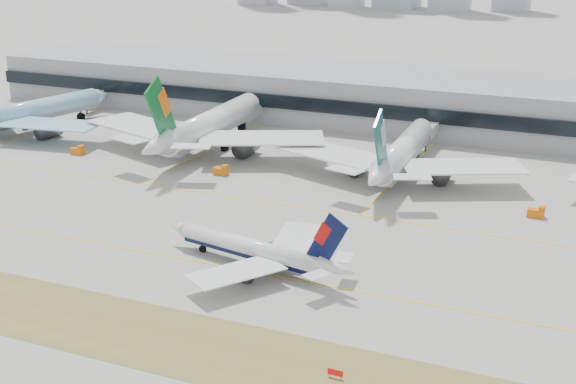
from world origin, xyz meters
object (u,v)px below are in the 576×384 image
at_px(widebody_eva, 208,126).
at_px(widebody_korean, 29,113).
at_px(terminal, 413,99).
at_px(taxiing_airliner, 257,251).
at_px(widebody_cathay, 401,154).

bearing_deg(widebody_eva, widebody_korean, 91.07).
xyz_separation_m(widebody_korean, terminal, (100.72, 56.10, 1.65)).
relative_size(taxiing_airliner, widebody_eva, 0.58).
xyz_separation_m(taxiing_airliner, widebody_korean, (-104.61, 61.70, 2.52)).
bearing_deg(widebody_korean, terminal, -47.94).
distance_m(widebody_eva, widebody_cathay, 54.77).
distance_m(taxiing_airliner, widebody_eva, 80.27).
relative_size(widebody_korean, widebody_eva, 0.85).
height_order(taxiing_airliner, widebody_korean, widebody_korean).
bearing_deg(taxiing_airliner, terminal, -77.19).
relative_size(widebody_eva, terminal, 0.25).
xyz_separation_m(widebody_eva, terminal, (42.49, 52.37, 0.80)).
height_order(widebody_korean, widebody_cathay, widebody_korean).
distance_m(widebody_eva, terminal, 67.44).
xyz_separation_m(widebody_eva, widebody_cathay, (54.70, -2.45, -0.86)).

